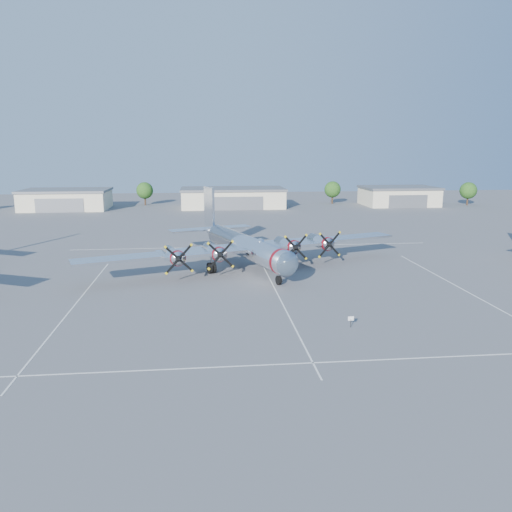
{
  "coord_description": "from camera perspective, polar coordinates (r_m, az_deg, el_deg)",
  "views": [
    {
      "loc": [
        -8.17,
        -57.33,
        16.32
      ],
      "look_at": [
        -1.84,
        2.65,
        3.2
      ],
      "focal_mm": 35.0,
      "sensor_mm": 36.0,
      "label": 1
    }
  ],
  "objects": [
    {
      "name": "main_bomber_b29",
      "position": [
        70.28,
        -1.51,
        -1.16
      ],
      "size": [
        53.83,
        44.88,
        10.18
      ],
      "primitive_type": null,
      "rotation": [
        0.0,
        0.0,
        0.34
      ],
      "color": "white",
      "rests_on": "ground"
    },
    {
      "name": "info_placard",
      "position": [
        47.35,
        10.79,
        -7.16
      ],
      "size": [
        0.56,
        0.06,
        1.06
      ],
      "rotation": [
        0.0,
        0.0,
        0.02
      ],
      "color": "black",
      "rests_on": "ground"
    },
    {
      "name": "ground",
      "position": [
        60.17,
        2.01,
        -3.47
      ],
      "size": [
        260.0,
        260.0,
        0.0
      ],
      "primitive_type": "plane",
      "color": "#57575A",
      "rests_on": "ground"
    },
    {
      "name": "parking_lines",
      "position": [
        58.5,
        2.25,
        -3.93
      ],
      "size": [
        60.0,
        50.08,
        0.01
      ],
      "color": "silver",
      "rests_on": "ground"
    },
    {
      "name": "hangar_center",
      "position": [
        140.2,
        -2.67,
        6.69
      ],
      "size": [
        28.6,
        14.6,
        5.4
      ],
      "color": "beige",
      "rests_on": "ground"
    },
    {
      "name": "tree_west",
      "position": [
        148.79,
        -12.6,
        7.32
      ],
      "size": [
        4.8,
        4.8,
        6.64
      ],
      "color": "#382619",
      "rests_on": "ground"
    },
    {
      "name": "hangar_west",
      "position": [
        144.73,
        -20.86,
        6.08
      ],
      "size": [
        22.6,
        14.6,
        5.4
      ],
      "color": "beige",
      "rests_on": "ground"
    },
    {
      "name": "tree_east",
      "position": [
        150.75,
        8.74,
        7.53
      ],
      "size": [
        4.8,
        4.8,
        6.64
      ],
      "color": "#382619",
      "rests_on": "ground"
    },
    {
      "name": "tree_far_east",
      "position": [
        157.51,
        23.1,
        6.89
      ],
      "size": [
        4.8,
        4.8,
        6.64
      ],
      "color": "#382619",
      "rests_on": "ground"
    },
    {
      "name": "hangar_east",
      "position": [
        150.81,
        15.98,
        6.63
      ],
      "size": [
        20.6,
        14.6,
        5.4
      ],
      "color": "beige",
      "rests_on": "ground"
    }
  ]
}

